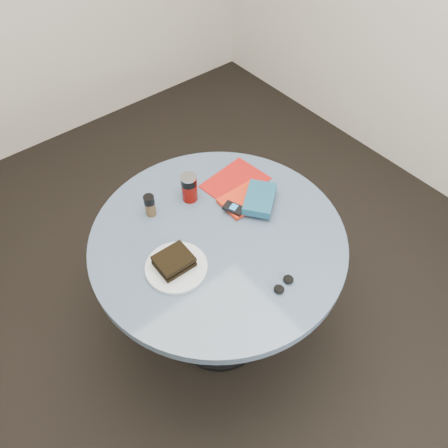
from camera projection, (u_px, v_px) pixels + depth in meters
ground at (220, 327)px, 2.26m from camera, size 4.00×4.00×0.00m
table at (218, 261)px, 1.82m from camera, size 1.00×1.00×0.75m
plate at (176, 267)px, 1.59m from camera, size 0.27×0.27×0.01m
sandwich at (174, 261)px, 1.57m from camera, size 0.13×0.11×0.05m
soda_can at (189, 188)px, 1.77m from camera, size 0.08×0.08×0.12m
pepper_grinder at (150, 205)px, 1.73m from camera, size 0.04×0.04×0.10m
magazine at (235, 182)px, 1.88m from camera, size 0.28×0.22×0.00m
red_book at (245, 199)px, 1.80m from camera, size 0.20×0.13×0.02m
novel at (260, 199)px, 1.77m from camera, size 0.21×0.20×0.03m
mp3_player at (234, 208)px, 1.75m from camera, size 0.07×0.09×0.02m
headphones at (284, 284)px, 1.54m from camera, size 0.10×0.05×0.02m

